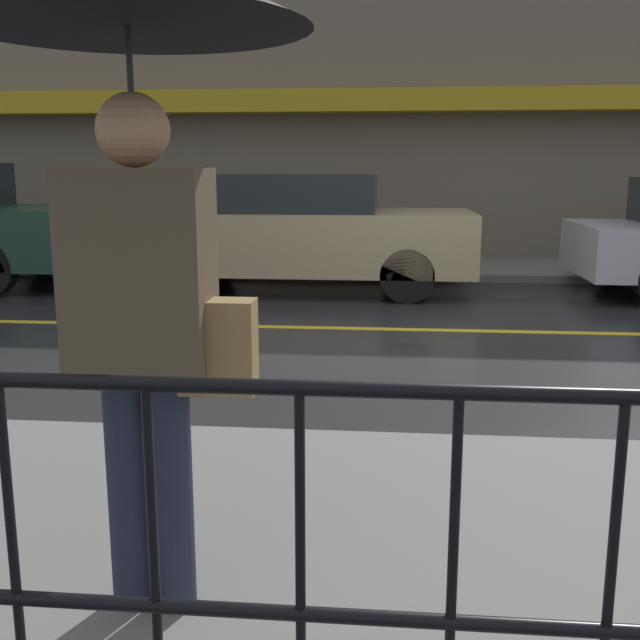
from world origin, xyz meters
name	(u,v)px	position (x,y,z in m)	size (l,w,h in m)	color
ground_plane	(440,330)	(0.00, 0.00, 0.00)	(80.00, 80.00, 0.00)	#262628
sidewalk_near	(515,572)	(0.00, -4.56, 0.05)	(28.00, 2.71, 0.10)	slate
sidewalk_far	(423,268)	(0.00, 4.30, 0.05)	(28.00, 2.18, 0.10)	slate
lane_marking	(440,330)	(0.00, 0.00, 0.00)	(25.20, 0.12, 0.01)	gold
building_storefront	(425,68)	(0.00, 5.51, 3.13)	(28.00, 0.85, 6.33)	#706656
railing_foreground	(613,555)	(0.00, -5.67, 0.73)	(12.00, 0.04, 1.01)	black
pedestrian	(132,88)	(-1.27, -4.96, 1.79)	(1.10, 1.10, 2.11)	#23283D
car_tan	(298,231)	(-1.69, 2.31, 0.76)	(4.34, 1.78, 1.48)	tan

